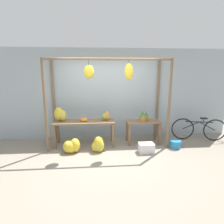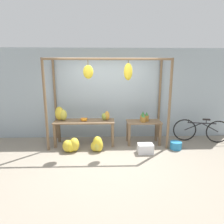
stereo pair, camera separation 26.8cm
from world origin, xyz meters
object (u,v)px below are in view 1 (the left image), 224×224
at_px(banana_pile_on_table, 60,115).
at_px(blue_bucket, 175,144).
at_px(banana_pile_ground_left, 72,146).
at_px(orange_pile, 84,120).
at_px(fruit_crate_white, 146,148).
at_px(banana_pile_ground_right, 98,145).
at_px(papaya_pile, 106,116).
at_px(parked_bicycle, 199,129).
at_px(pineapple_cluster, 143,117).

bearing_deg(banana_pile_on_table, blue_bucket, -9.01).
relative_size(banana_pile_ground_left, blue_bucket, 1.68).
height_order(orange_pile, fruit_crate_white, orange_pile).
bearing_deg(blue_bucket, banana_pile_on_table, 170.99).
height_order(banana_pile_ground_left, banana_pile_ground_right, banana_pile_ground_right).
relative_size(banana_pile_ground_right, papaya_pile, 1.44).
height_order(banana_pile_ground_left, parked_bicycle, parked_bicycle).
bearing_deg(banana_pile_ground_left, orange_pile, 57.58).
bearing_deg(parked_bicycle, banana_pile_ground_right, -168.73).
xyz_separation_m(parked_bicycle, papaya_pile, (-2.89, -0.06, 0.48)).
bearing_deg(parked_bicycle, banana_pile_ground_left, -170.96).
height_order(banana_pile_on_table, fruit_crate_white, banana_pile_on_table).
relative_size(fruit_crate_white, papaya_pile, 1.39).
height_order(banana_pile_on_table, papaya_pile, banana_pile_on_table).
bearing_deg(fruit_crate_white, papaya_pile, 145.48).
distance_m(blue_bucket, papaya_pile, 2.12).
bearing_deg(orange_pile, banana_pile_ground_left, -122.42).
distance_m(pineapple_cluster, fruit_crate_white, 0.97).
relative_size(pineapple_cluster, blue_bucket, 0.98).
xyz_separation_m(pineapple_cluster, banana_pile_ground_right, (-1.33, -0.54, -0.61)).
xyz_separation_m(fruit_crate_white, parked_bicycle, (1.85, 0.77, 0.23)).
height_order(blue_bucket, parked_bicycle, parked_bicycle).
relative_size(banana_pile_ground_right, parked_bicycle, 0.26).
xyz_separation_m(orange_pile, banana_pile_ground_left, (-0.30, -0.48, -0.59)).
bearing_deg(orange_pile, papaya_pile, 6.46).
height_order(pineapple_cluster, banana_pile_ground_left, pineapple_cluster).
distance_m(banana_pile_ground_right, parked_bicycle, 3.18).
bearing_deg(pineapple_cluster, banana_pile_on_table, 178.71).
distance_m(orange_pile, banana_pile_ground_right, 0.86).
xyz_separation_m(banana_pile_on_table, fruit_crate_white, (2.33, -0.75, -0.78)).
distance_m(banana_pile_on_table, pineapple_cluster, 2.41).
bearing_deg(papaya_pile, pineapple_cluster, -1.10).
bearing_deg(banana_pile_ground_left, blue_bucket, 1.38).
distance_m(orange_pile, pineapple_cluster, 1.73).
height_order(fruit_crate_white, blue_bucket, fruit_crate_white).
bearing_deg(orange_pile, banana_pile_on_table, 171.26).
height_order(orange_pile, blue_bucket, orange_pile).
xyz_separation_m(banana_pile_ground_left, fruit_crate_white, (1.97, -0.17, -0.04)).
bearing_deg(parked_bicycle, fruit_crate_white, -157.35).
height_order(orange_pile, papaya_pile, papaya_pile).
bearing_deg(pineapple_cluster, papaya_pile, 178.90).
height_order(pineapple_cluster, fruit_crate_white, pineapple_cluster).
xyz_separation_m(orange_pile, fruit_crate_white, (1.66, -0.64, -0.64)).
xyz_separation_m(orange_pile, papaya_pile, (0.62, 0.07, 0.08)).
distance_m(fruit_crate_white, papaya_pile, 1.45).
bearing_deg(banana_pile_on_table, banana_pile_ground_right, -29.01).
relative_size(orange_pile, fruit_crate_white, 0.60).
bearing_deg(banana_pile_on_table, parked_bicycle, 0.36).
xyz_separation_m(banana_pile_on_table, banana_pile_ground_left, (0.37, -0.58, -0.73)).
bearing_deg(blue_bucket, banana_pile_ground_right, -177.81).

